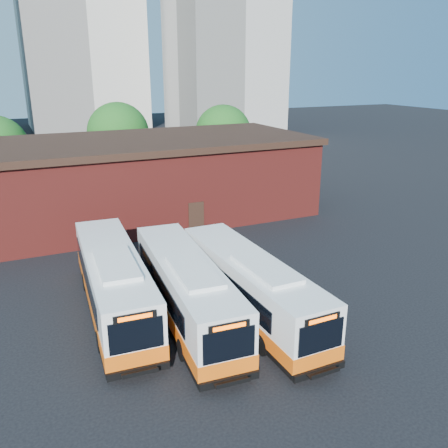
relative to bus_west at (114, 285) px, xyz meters
name	(u,v)px	position (x,y,z in m)	size (l,w,h in m)	color
ground	(247,332)	(5.13, -4.47, -1.51)	(220.00, 220.00, 0.00)	black
bus_west	(114,285)	(0.00, 0.00, 0.00)	(3.29, 12.35, 3.33)	white
bus_midwest	(186,292)	(3.03, -2.15, -0.03)	(3.32, 12.10, 3.26)	white
bus_mideast	(250,289)	(5.99, -3.15, -0.05)	(2.63, 11.87, 3.22)	white
transit_worker	(337,332)	(7.97, -7.45, -0.58)	(0.68, 0.45, 1.87)	#131537
depot_building	(134,178)	(5.14, 15.53, 1.75)	(28.60, 12.60, 6.40)	maroon
tree_mid	(118,133)	(7.13, 29.53, 3.57)	(6.56, 6.56, 8.36)	#382314
tree_east	(223,133)	(18.13, 26.53, 3.32)	(6.24, 6.24, 7.96)	#382314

